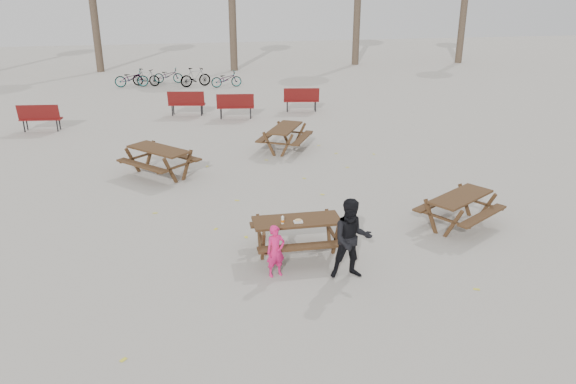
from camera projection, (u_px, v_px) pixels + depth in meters
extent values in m
plane|color=gray|center=(297.00, 253.00, 11.77)|extent=(80.00, 80.00, 0.00)
cube|color=#332012|center=(297.00, 221.00, 11.50)|extent=(1.80, 0.70, 0.05)
cube|color=#332012|center=(303.00, 247.00, 11.06)|extent=(1.80, 0.25, 0.05)
cube|color=#332012|center=(291.00, 222.00, 12.16)|extent=(1.80, 0.25, 0.05)
cylinder|color=#332012|center=(263.00, 247.00, 11.24)|extent=(0.08, 0.08, 0.73)
cylinder|color=#332012|center=(259.00, 234.00, 11.79)|extent=(0.08, 0.08, 0.73)
cylinder|color=#332012|center=(335.00, 241.00, 11.49)|extent=(0.08, 0.08, 0.73)
cylinder|color=#332012|center=(328.00, 229.00, 12.04)|extent=(0.08, 0.08, 0.73)
cube|color=silver|center=(298.00, 222.00, 11.35)|extent=(0.18, 0.11, 0.03)
ellipsoid|color=tan|center=(298.00, 220.00, 11.33)|extent=(0.14, 0.06, 0.05)
cylinder|color=silver|center=(283.00, 220.00, 11.28)|extent=(0.06, 0.06, 0.15)
cylinder|color=orange|center=(283.00, 221.00, 11.28)|extent=(0.07, 0.07, 0.05)
cylinder|color=white|center=(283.00, 216.00, 11.25)|extent=(0.03, 0.03, 0.02)
imported|color=#DC1B64|center=(276.00, 251.00, 10.73)|extent=(0.43, 0.34, 1.04)
imported|color=black|center=(352.00, 239.00, 10.58)|extent=(0.82, 0.66, 1.60)
imported|color=black|center=(131.00, 78.00, 29.16)|extent=(1.71, 0.61, 0.90)
imported|color=black|center=(146.00, 77.00, 29.37)|extent=(1.56, 0.94, 0.91)
imported|color=black|center=(168.00, 75.00, 30.25)|extent=(1.60, 0.73, 0.81)
imported|color=black|center=(195.00, 77.00, 29.22)|extent=(1.70, 0.92, 0.98)
imported|color=black|center=(226.00, 79.00, 29.13)|extent=(1.64, 0.74, 0.83)
cylinder|color=#382B21|center=(94.00, 17.00, 32.83)|extent=(0.44, 0.44, 6.30)
cylinder|color=#382B21|center=(233.00, 20.00, 33.33)|extent=(0.44, 0.44, 5.95)
cylinder|color=#382B21|center=(357.00, 11.00, 35.48)|extent=(0.44, 0.44, 6.65)
cylinder|color=#382B21|center=(462.00, 22.00, 36.47)|extent=(0.44, 0.44, 5.25)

